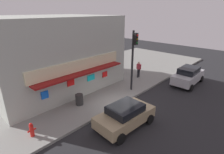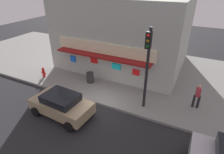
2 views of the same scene
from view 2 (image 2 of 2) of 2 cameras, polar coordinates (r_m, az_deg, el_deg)
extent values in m
plane|color=#232326|center=(13.07, -4.20, -8.52)|extent=(56.73, 56.73, 0.00)
cube|color=gray|center=(17.71, 5.59, 2.22)|extent=(37.82, 12.03, 0.18)
cube|color=#ADB2A8|center=(18.23, 4.06, 14.00)|extent=(11.04, 8.57, 6.35)
cube|color=beige|center=(14.57, -2.71, 8.75)|extent=(8.39, 0.16, 0.89)
cube|color=maroon|center=(14.47, -3.33, 6.35)|extent=(7.95, 0.90, 0.12)
cube|color=blue|center=(16.71, -11.84, 5.46)|extent=(0.51, 0.08, 0.55)
cube|color=red|center=(15.44, -5.54, 5.13)|extent=(0.61, 0.08, 0.50)
cube|color=#19D8E5|center=(14.62, 1.28, 3.21)|extent=(0.76, 0.08, 0.48)
cube|color=red|center=(14.13, 7.31, 1.45)|extent=(0.55, 0.08, 0.48)
cylinder|color=black|center=(11.46, 10.59, 1.88)|extent=(0.18, 0.18, 5.27)
cube|color=black|center=(10.52, 11.13, 10.96)|extent=(0.32, 0.28, 0.95)
sphere|color=red|center=(10.30, 11.05, 12.34)|extent=(0.18, 0.18, 0.18)
sphere|color=brown|center=(10.38, 10.90, 10.75)|extent=(0.18, 0.18, 0.18)
sphere|color=#0F4C19|center=(10.47, 10.75, 9.19)|extent=(0.18, 0.18, 0.18)
cylinder|color=red|center=(17.08, -20.18, 1.15)|extent=(0.23, 0.23, 0.71)
sphere|color=red|center=(16.90, -20.41, 2.41)|extent=(0.20, 0.20, 0.20)
cylinder|color=red|center=(17.18, -20.61, 1.37)|extent=(0.12, 0.10, 0.10)
cylinder|color=red|center=(16.94, -19.78, 1.14)|extent=(0.12, 0.10, 0.10)
cylinder|color=#2D2D2D|center=(15.28, -6.73, -0.13)|extent=(0.58, 0.58, 0.85)
cylinder|color=black|center=(13.48, 24.88, -6.90)|extent=(0.18, 0.18, 0.91)
cylinder|color=black|center=(13.44, 23.67, -6.74)|extent=(0.18, 0.18, 0.91)
cube|color=#B2333F|center=(13.08, 24.90, -4.16)|extent=(0.30, 0.43, 0.56)
sphere|color=tan|center=(12.88, 25.27, -2.58)|extent=(0.22, 0.22, 0.22)
cylinder|color=#B2333F|center=(13.28, 24.81, -3.78)|extent=(0.11, 0.11, 0.50)
cylinder|color=#B2333F|center=(12.91, 24.95, -4.77)|extent=(0.11, 0.11, 0.50)
cylinder|color=black|center=(10.88, 26.06, -18.91)|extent=(0.64, 0.23, 0.64)
cube|color=#9E8966|center=(12.27, -15.10, -8.47)|extent=(4.01, 2.11, 0.71)
cube|color=black|center=(11.93, -15.45, -6.20)|extent=(2.20, 1.70, 0.47)
cylinder|color=black|center=(12.27, -7.15, -9.62)|extent=(0.65, 0.26, 0.64)
cylinder|color=black|center=(11.20, -13.01, -14.60)|extent=(0.65, 0.26, 0.64)
cylinder|color=black|center=(13.83, -16.39, -5.86)|extent=(0.65, 0.26, 0.64)
cylinder|color=black|center=(12.89, -22.28, -9.76)|extent=(0.65, 0.26, 0.64)
camera|label=1|loc=(14.65, -60.97, 11.03)|focal=28.46mm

